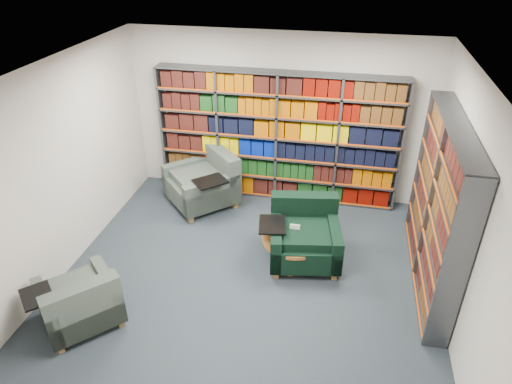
% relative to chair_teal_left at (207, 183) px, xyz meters
% --- Properties ---
extents(room_shell, '(5.02, 5.02, 2.82)m').
position_rel_chair_teal_left_xyz_m(room_shell, '(1.12, -1.86, 1.03)').
color(room_shell, black).
rests_on(room_shell, ground).
extents(bookshelf_back, '(4.00, 0.28, 2.20)m').
position_rel_chair_teal_left_xyz_m(bookshelf_back, '(1.12, 0.48, 0.73)').
color(bookshelf_back, '#47494F').
rests_on(bookshelf_back, ground).
extents(bookshelf_right, '(0.28, 2.50, 2.20)m').
position_rel_chair_teal_left_xyz_m(bookshelf_right, '(3.46, -1.26, 0.73)').
color(bookshelf_right, '#47494F').
rests_on(bookshelf_right, ground).
extents(chair_teal_left, '(1.43, 1.43, 0.92)m').
position_rel_chair_teal_left_xyz_m(chair_teal_left, '(0.00, 0.00, 0.00)').
color(chair_teal_left, '#052537').
rests_on(chair_teal_left, ground).
extents(chair_green_right, '(1.21, 1.10, 0.87)m').
position_rel_chair_teal_left_xyz_m(chair_green_right, '(1.80, -1.17, -0.02)').
color(chair_green_right, black).
rests_on(chair_green_right, ground).
extents(chair_teal_front, '(1.20, 1.20, 0.77)m').
position_rel_chair_teal_left_xyz_m(chair_teal_front, '(-0.62, -3.02, -0.06)').
color(chair_teal_front, '#052537').
rests_on(chair_teal_front, ground).
extents(coffee_table, '(0.90, 0.90, 0.64)m').
position_rel_chair_teal_left_xyz_m(coffee_table, '(1.68, -1.33, -0.03)').
color(coffee_table, olive).
rests_on(coffee_table, ground).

